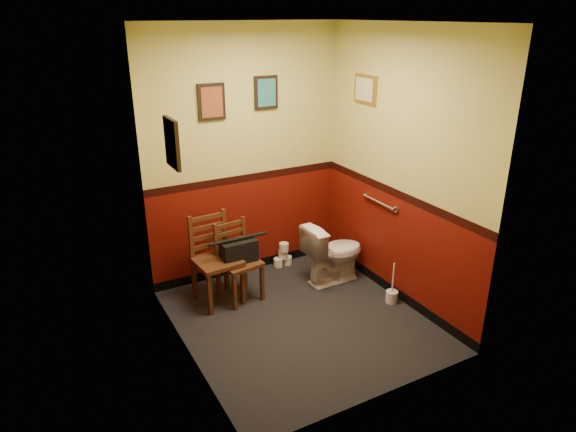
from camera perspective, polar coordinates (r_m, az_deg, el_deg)
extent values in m
cube|color=black|center=(5.06, 1.39, -11.52)|extent=(2.20, 2.40, 0.00)
cube|color=silver|center=(4.23, 1.74, 20.74)|extent=(2.20, 2.40, 0.00)
cube|color=#590E07|center=(5.49, -4.79, 6.63)|extent=(2.20, 0.00, 2.70)
cube|color=#590E07|center=(3.55, 11.31, -2.34)|extent=(2.20, 0.00, 2.70)
cube|color=#590E07|center=(4.05, -12.04, 0.70)|extent=(0.00, 2.40, 2.70)
cube|color=#590E07|center=(5.08, 12.38, 4.96)|extent=(0.00, 2.40, 2.70)
cylinder|color=silver|center=(5.36, 10.04, 1.52)|extent=(0.03, 0.50, 0.03)
cylinder|color=silver|center=(5.20, 11.90, 0.71)|extent=(0.02, 0.06, 0.06)
cylinder|color=silver|center=(5.56, 8.62, 2.34)|extent=(0.02, 0.06, 0.06)
cube|color=black|center=(5.22, -8.51, 12.43)|extent=(0.28, 0.03, 0.36)
cube|color=brown|center=(5.20, -8.44, 12.40)|extent=(0.22, 0.01, 0.30)
cube|color=black|center=(5.45, -2.46, 13.55)|extent=(0.26, 0.03, 0.34)
cube|color=#26757A|center=(5.43, -2.38, 13.53)|extent=(0.20, 0.01, 0.28)
cube|color=black|center=(4.01, -12.78, 7.89)|extent=(0.03, 0.30, 0.38)
cube|color=#BEBB95|center=(4.01, -12.55, 7.92)|extent=(0.01, 0.24, 0.31)
cube|color=olive|center=(5.38, 8.60, 13.77)|extent=(0.03, 0.34, 0.28)
cube|color=#BEBB95|center=(5.37, 8.45, 13.76)|extent=(0.01, 0.28, 0.22)
imported|color=white|center=(5.62, 5.10, -4.10)|extent=(0.69, 0.39, 0.67)
cylinder|color=silver|center=(5.42, 11.44, -8.77)|extent=(0.12, 0.12, 0.12)
cylinder|color=silver|center=(5.32, 11.61, -6.86)|extent=(0.02, 0.02, 0.35)
cube|color=#482715|center=(5.19, -7.88, -4.99)|extent=(0.46, 0.46, 0.04)
cube|color=#482715|center=(5.08, -8.70, -8.57)|extent=(0.04, 0.04, 0.46)
cube|color=#482715|center=(5.38, -10.38, -6.88)|extent=(0.04, 0.04, 0.46)
cube|color=#482715|center=(5.22, -5.04, -7.52)|extent=(0.04, 0.04, 0.46)
cube|color=#482715|center=(5.51, -6.88, -5.94)|extent=(0.04, 0.04, 0.46)
cube|color=#482715|center=(5.18, -10.74, -2.41)|extent=(0.04, 0.04, 0.46)
cube|color=#482715|center=(5.32, -7.12, -1.54)|extent=(0.04, 0.04, 0.46)
cube|color=#482715|center=(5.30, -8.83, -3.23)|extent=(0.35, 0.05, 0.05)
cube|color=#482715|center=(5.26, -8.89, -2.22)|extent=(0.35, 0.05, 0.05)
cube|color=#482715|center=(5.22, -8.95, -1.20)|extent=(0.35, 0.05, 0.05)
cube|color=#482715|center=(5.18, -9.02, -0.16)|extent=(0.35, 0.05, 0.05)
cube|color=#482715|center=(5.24, -5.43, -5.19)|extent=(0.43, 0.43, 0.04)
cube|color=#482715|center=(5.14, -5.95, -8.37)|extent=(0.04, 0.04, 0.41)
cube|color=#482715|center=(5.39, -7.77, -6.94)|extent=(0.04, 0.04, 0.41)
cube|color=#482715|center=(5.29, -2.90, -7.34)|extent=(0.04, 0.04, 0.41)
cube|color=#482715|center=(5.53, -4.81, -6.01)|extent=(0.04, 0.04, 0.41)
cube|color=#482715|center=(5.21, -8.02, -2.97)|extent=(0.04, 0.04, 0.41)
cube|color=#482715|center=(5.36, -4.97, -2.11)|extent=(0.04, 0.04, 0.41)
cube|color=#482715|center=(5.33, -6.42, -3.65)|extent=(0.31, 0.07, 0.04)
cube|color=#482715|center=(5.29, -6.46, -2.76)|extent=(0.31, 0.07, 0.04)
cube|color=#482715|center=(5.26, -6.50, -1.86)|extent=(0.31, 0.07, 0.04)
cube|color=#482715|center=(5.22, -6.55, -0.94)|extent=(0.31, 0.07, 0.04)
cube|color=black|center=(5.18, -5.49, -3.90)|extent=(0.36, 0.18, 0.22)
cylinder|color=black|center=(5.13, -5.54, -2.54)|extent=(0.32, 0.03, 0.03)
cylinder|color=silver|center=(6.02, -1.09, -5.19)|extent=(0.11, 0.11, 0.10)
cylinder|color=silver|center=(6.07, -0.09, -4.94)|extent=(0.11, 0.11, 0.10)
cylinder|color=silver|center=(5.99, -0.55, -4.26)|extent=(0.11, 0.11, 0.10)
cylinder|color=silver|center=(5.93, -0.46, -3.48)|extent=(0.11, 0.11, 0.10)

